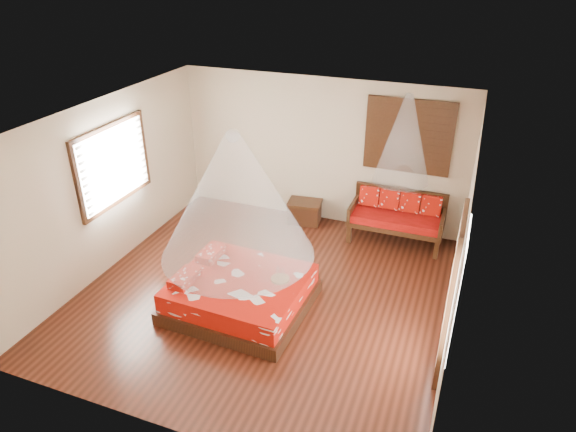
# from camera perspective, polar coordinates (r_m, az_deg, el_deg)

# --- Properties ---
(room) EXTENTS (5.54, 5.54, 2.84)m
(room) POSITION_cam_1_polar(r_m,az_deg,el_deg) (7.42, -2.77, 0.24)
(room) COLOR black
(room) RESTS_ON ground
(bed) EXTENTS (2.02, 1.84, 0.63)m
(bed) POSITION_cam_1_polar(r_m,az_deg,el_deg) (7.76, -5.38, -8.51)
(bed) COLOR black
(bed) RESTS_ON floor
(daybed) EXTENTS (1.68, 0.75, 0.94)m
(daybed) POSITION_cam_1_polar(r_m,az_deg,el_deg) (9.50, 12.04, 0.12)
(daybed) COLOR black
(daybed) RESTS_ON floor
(storage_chest) EXTENTS (0.69, 0.54, 0.44)m
(storage_chest) POSITION_cam_1_polar(r_m,az_deg,el_deg) (10.06, 1.85, 0.49)
(storage_chest) COLOR black
(storage_chest) RESTS_ON floor
(shutter_panel) EXTENTS (1.52, 0.06, 1.32)m
(shutter_panel) POSITION_cam_1_polar(r_m,az_deg,el_deg) (9.28, 13.24, 8.61)
(shutter_panel) COLOR black
(shutter_panel) RESTS_ON wall_back
(window_left) EXTENTS (0.10, 1.74, 1.34)m
(window_left) POSITION_cam_1_polar(r_m,az_deg,el_deg) (8.80, -18.79, 5.41)
(window_left) COLOR black
(window_left) RESTS_ON wall_left
(glazed_door) EXTENTS (0.08, 1.02, 2.16)m
(glazed_door) POSITION_cam_1_polar(r_m,az_deg,el_deg) (6.59, 17.57, -8.46)
(glazed_door) COLOR black
(glazed_door) RESTS_ON floor
(wine_tray) EXTENTS (0.27, 0.27, 0.22)m
(wine_tray) POSITION_cam_1_polar(r_m,az_deg,el_deg) (7.53, -0.88, -6.74)
(wine_tray) COLOR brown
(wine_tray) RESTS_ON bed
(mosquito_net_main) EXTENTS (2.16, 2.16, 1.80)m
(mosquito_net_main) POSITION_cam_1_polar(r_m,az_deg,el_deg) (6.93, -5.84, 2.20)
(mosquito_net_main) COLOR white
(mosquito_net_main) RESTS_ON ceiling
(mosquito_net_daybed) EXTENTS (0.95, 0.95, 1.50)m
(mosquito_net_daybed) POSITION_cam_1_polar(r_m,az_deg,el_deg) (8.81, 12.84, 8.33)
(mosquito_net_daybed) COLOR white
(mosquito_net_daybed) RESTS_ON ceiling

